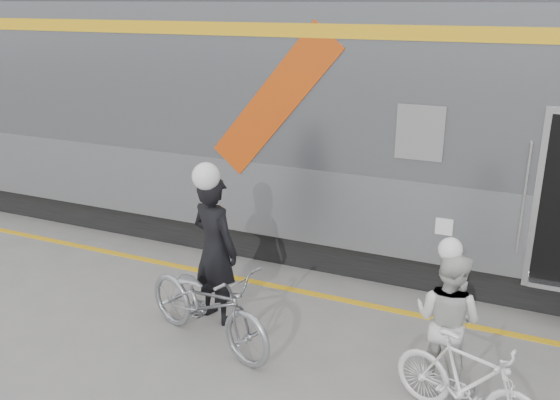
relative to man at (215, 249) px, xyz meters
The scene contains 9 objects.
ground 1.75m from the man, 46.38° to the right, with size 90.00×90.00×0.00m, color slate.
train 3.81m from the man, 59.00° to the left, with size 24.00×3.17×4.10m.
safety_strip 1.76m from the man, 46.68° to the left, with size 24.00×0.12×0.01m, color gold.
man is the anchor object (origin of this frame).
bicycle_left 0.72m from the man, 70.02° to the right, with size 0.69×1.97×1.04m, color #929499.
woman 2.84m from the man, ahead, with size 0.73×0.57×1.50m, color silver.
bicycle_right 3.26m from the man, 13.87° to the right, with size 0.43×1.51×0.91m, color silver.
helmet_man 1.11m from the man, ahead, with size 0.33×0.33×0.33m, color white.
helmet_woman 2.91m from the man, ahead, with size 0.24×0.24×0.24m, color white.
Camera 1 is at (2.39, -4.68, 3.84)m, focal length 38.00 mm.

